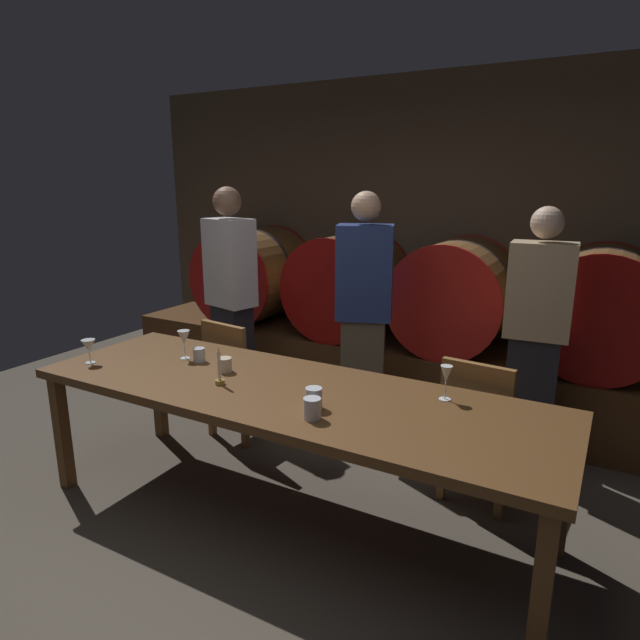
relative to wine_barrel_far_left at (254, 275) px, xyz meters
The scene contains 21 objects.
ground_plane 2.89m from the wine_barrel_far_left, 57.37° to the right, with size 7.32×7.32×0.00m, color #4C443A.
back_wall 1.62m from the wine_barrel_far_left, 20.49° to the left, with size 5.63×0.24×2.71m, color brown.
barrel_shelf 1.63m from the wine_barrel_far_left, ahead, with size 5.07×0.90×0.53m, color #4C2D16.
wine_barrel_far_left is the anchor object (origin of this frame).
wine_barrel_center_left 1.00m from the wine_barrel_far_left, ahead, with size 0.87×0.83×0.87m.
wine_barrel_center_right 1.95m from the wine_barrel_far_left, ahead, with size 0.87×0.83×0.87m.
wine_barrel_far_right 2.97m from the wine_barrel_far_left, ahead, with size 0.87×0.83×0.87m.
dining_table 2.49m from the wine_barrel_far_left, 50.34° to the right, with size 2.88×0.92×0.77m.
chair_left 1.51m from the wine_barrel_far_left, 59.84° to the right, with size 0.45×0.45×0.88m.
chair_right 2.79m from the wine_barrel_far_left, 26.65° to the right, with size 0.44×0.44×0.88m.
guest_left 0.93m from the wine_barrel_far_left, 65.21° to the right, with size 0.43×0.32×1.79m.
guest_center 1.71m from the wine_barrel_far_left, 27.58° to the right, with size 0.44×0.36×1.77m.
guest_right 2.72m from the wine_barrel_far_left, 14.06° to the right, with size 0.40×0.27×1.69m.
candle_center 2.38m from the wine_barrel_far_left, 58.65° to the right, with size 0.05×0.05×0.21m.
wine_glass_left 2.15m from the wine_barrel_far_left, 81.35° to the right, with size 0.08×0.08×0.15m.
wine_glass_center 1.94m from the wine_barrel_far_left, 66.84° to the right, with size 0.07×0.07×0.18m.
wine_glass_right 2.87m from the wine_barrel_far_left, 34.88° to the right, with size 0.06×0.06×0.18m.
cup_far_left 2.00m from the wine_barrel_far_left, 63.80° to the right, with size 0.07×0.07×0.08m, color silver.
cup_center_left 2.18m from the wine_barrel_far_left, 58.66° to the right, with size 0.08×0.08×0.08m, color beige.
cup_center_right 2.76m from the wine_barrel_far_left, 48.24° to the right, with size 0.08×0.08×0.10m, color silver.
cup_far_right 2.87m from the wine_barrel_far_left, 48.89° to the right, with size 0.08×0.08×0.10m, color silver.
Camera 1 is at (1.57, -1.87, 1.83)m, focal length 30.51 mm.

